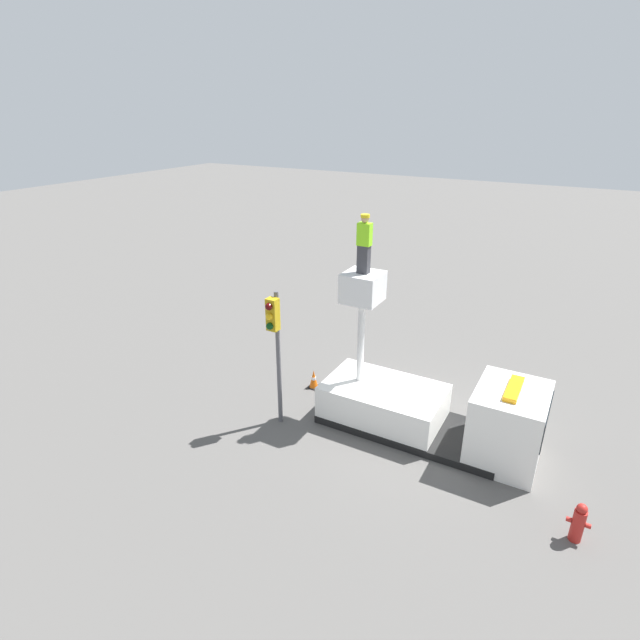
{
  "coord_description": "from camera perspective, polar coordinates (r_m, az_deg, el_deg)",
  "views": [
    {
      "loc": [
        3.98,
        -13.03,
        9.51
      ],
      "look_at": [
        -2.85,
        -0.83,
        3.51
      ],
      "focal_mm": 28.0,
      "sensor_mm": 36.0,
      "label": 1
    }
  ],
  "objects": [
    {
      "name": "bucket_truck",
      "position": [
        15.95,
        12.6,
        -9.88
      ],
      "size": [
        6.68,
        2.41,
        4.94
      ],
      "color": "black",
      "rests_on": "ground"
    },
    {
      "name": "traffic_light_pole",
      "position": [
        15.07,
        -5.19,
        -1.6
      ],
      "size": [
        0.34,
        0.57,
        4.52
      ],
      "color": "#515156",
      "rests_on": "ground"
    },
    {
      "name": "ground_plane",
      "position": [
        16.62,
        10.25,
        -12.11
      ],
      "size": [
        120.0,
        120.0,
        0.0
      ],
      "primitive_type": "plane",
      "color": "#565451"
    },
    {
      "name": "fire_hydrant",
      "position": [
        14.01,
        27.43,
        -19.86
      ],
      "size": [
        0.53,
        0.29,
        1.07
      ],
      "color": "#B2231E",
      "rests_on": "ground"
    },
    {
      "name": "worker",
      "position": [
        14.74,
        5.08,
        8.64
      ],
      "size": [
        0.4,
        0.26,
        1.75
      ],
      "color": "#38383D",
      "rests_on": "bucket_truck"
    },
    {
      "name": "traffic_cone_rear",
      "position": [
        18.34,
        -0.73,
        -6.81
      ],
      "size": [
        0.4,
        0.4,
        0.7
      ],
      "color": "black",
      "rests_on": "ground"
    }
  ]
}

